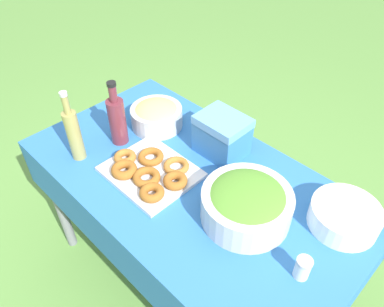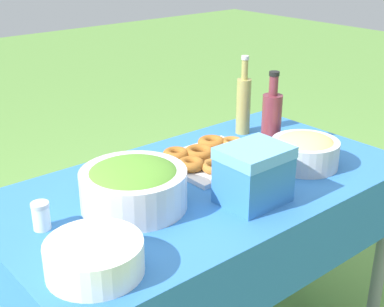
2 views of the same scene
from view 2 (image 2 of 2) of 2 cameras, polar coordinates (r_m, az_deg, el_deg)
name	(u,v)px [view 2 (image 2 of 2)]	position (r m, az deg, el deg)	size (l,w,h in m)	color
picnic_table	(204,209)	(1.82, 1.24, -5.92)	(1.40, 0.77, 0.76)	#2D6BB2
salad_bowl	(133,185)	(1.59, -6.29, -3.31)	(0.32, 0.32, 0.14)	silver
pasta_bowl	(305,150)	(1.90, 11.97, 0.37)	(0.24, 0.24, 0.12)	#B2B7BC
donut_platter	(211,156)	(1.91, 2.00, -0.28)	(0.36, 0.30, 0.05)	silver
plate_stack	(94,257)	(1.33, -10.36, -10.84)	(0.24, 0.24, 0.08)	white
olive_oil_bottle	(243,103)	(2.16, 5.51, 5.34)	(0.06, 0.06, 0.32)	#998E4C
wine_bottle	(272,119)	(2.02, 8.48, 3.67)	(0.07, 0.07, 0.30)	maroon
cooler_box	(254,175)	(1.61, 6.59, -2.25)	(0.20, 0.16, 0.18)	#3372B7
salt_shaker	(41,216)	(1.54, -15.80, -6.41)	(0.05, 0.05, 0.08)	white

